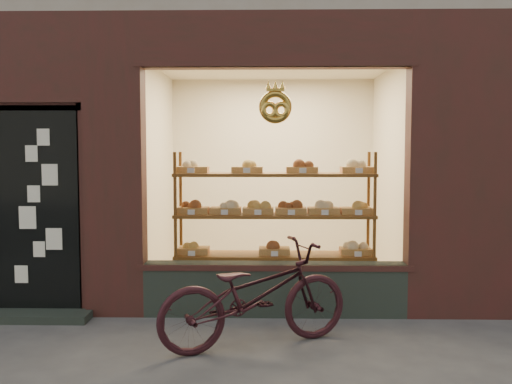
{
  "coord_description": "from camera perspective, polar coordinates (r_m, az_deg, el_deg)",
  "views": [
    {
      "loc": [
        0.38,
        -3.72,
        1.73
      ],
      "look_at": [
        0.26,
        2.0,
        1.3
      ],
      "focal_mm": 40.0,
      "sensor_mm": 36.0,
      "label": 1
    }
  ],
  "objects": [
    {
      "name": "bicycle",
      "position": [
        5.05,
        -0.1,
        -10.24
      ],
      "size": [
        1.85,
        1.26,
        0.92
      ],
      "primitive_type": "imported",
      "rotation": [
        0.0,
        0.0,
        1.98
      ],
      "color": "black",
      "rests_on": "ground"
    },
    {
      "name": "display_shelf",
      "position": [
        6.33,
        1.85,
        -3.42
      ],
      "size": [
        2.2,
        0.45,
        1.7
      ],
      "color": "brown",
      "rests_on": "ground"
    }
  ]
}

